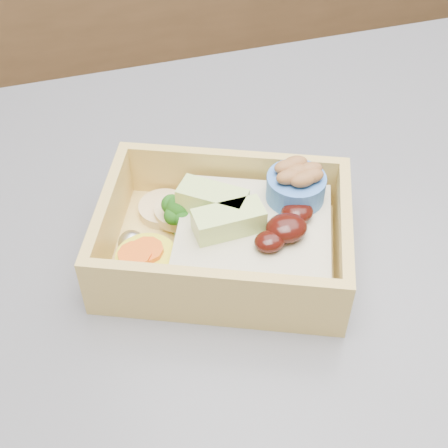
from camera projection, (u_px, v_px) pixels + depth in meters
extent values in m
cube|color=brown|center=(177.00, 39.00, 1.62)|extent=(3.20, 0.60, 0.90)
cube|color=tan|center=(224.00, 253.00, 0.46)|extent=(0.21, 0.18, 0.01)
cube|color=tan|center=(232.00, 174.00, 0.48)|extent=(0.16, 0.08, 0.04)
cube|color=tan|center=(214.00, 294.00, 0.40)|extent=(0.16, 0.08, 0.04)
cube|color=tan|center=(343.00, 238.00, 0.43)|extent=(0.05, 0.10, 0.04)
cube|color=tan|center=(109.00, 220.00, 0.45)|extent=(0.05, 0.10, 0.04)
cube|color=tan|center=(254.00, 239.00, 0.44)|extent=(0.14, 0.13, 0.03)
ellipsoid|color=black|center=(287.00, 228.00, 0.42)|extent=(0.04, 0.03, 0.02)
ellipsoid|color=black|center=(297.00, 212.00, 0.43)|extent=(0.03, 0.03, 0.01)
ellipsoid|color=black|center=(270.00, 241.00, 0.42)|extent=(0.03, 0.02, 0.01)
cube|color=#BEDB73|center=(229.00, 221.00, 0.42)|extent=(0.05, 0.02, 0.02)
cube|color=#BEDB73|center=(213.00, 200.00, 0.44)|extent=(0.05, 0.05, 0.02)
cylinder|color=#639852|center=(181.00, 225.00, 0.46)|extent=(0.01, 0.01, 0.02)
sphere|color=#1D5A14|center=(180.00, 208.00, 0.45)|extent=(0.02, 0.02, 0.02)
sphere|color=#1D5A14|center=(191.00, 207.00, 0.45)|extent=(0.02, 0.02, 0.02)
sphere|color=#1D5A14|center=(172.00, 205.00, 0.45)|extent=(0.02, 0.02, 0.02)
sphere|color=#1D5A14|center=(182.00, 218.00, 0.45)|extent=(0.01, 0.01, 0.01)
sphere|color=#1D5A14|center=(173.00, 216.00, 0.45)|extent=(0.01, 0.01, 0.01)
sphere|color=#1D5A14|center=(182.00, 203.00, 0.46)|extent=(0.01, 0.01, 0.01)
cylinder|color=yellow|center=(147.00, 264.00, 0.43)|extent=(0.04, 0.04, 0.02)
cylinder|color=#EC5913|center=(147.00, 250.00, 0.43)|extent=(0.02, 0.02, 0.00)
cylinder|color=#EC5913|center=(135.00, 255.00, 0.42)|extent=(0.02, 0.02, 0.00)
cylinder|color=tan|center=(164.00, 209.00, 0.48)|extent=(0.04, 0.04, 0.01)
cylinder|color=tan|center=(180.00, 211.00, 0.47)|extent=(0.04, 0.04, 0.01)
ellipsoid|color=silver|center=(205.00, 200.00, 0.48)|extent=(0.02, 0.02, 0.02)
ellipsoid|color=silver|center=(132.00, 243.00, 0.45)|extent=(0.02, 0.02, 0.02)
cylinder|color=#3A6EC6|center=(296.00, 188.00, 0.45)|extent=(0.04, 0.04, 0.02)
ellipsoid|color=brown|center=(297.00, 172.00, 0.44)|extent=(0.02, 0.02, 0.01)
ellipsoid|color=brown|center=(310.00, 169.00, 0.44)|extent=(0.02, 0.02, 0.01)
ellipsoid|color=brown|center=(287.00, 167.00, 0.44)|extent=(0.02, 0.02, 0.01)
ellipsoid|color=brown|center=(303.00, 180.00, 0.43)|extent=(0.02, 0.02, 0.01)
ellipsoid|color=brown|center=(289.00, 177.00, 0.43)|extent=(0.02, 0.02, 0.01)
ellipsoid|color=brown|center=(311.00, 176.00, 0.43)|extent=(0.02, 0.02, 0.01)
ellipsoid|color=brown|center=(295.00, 163.00, 0.44)|extent=(0.02, 0.02, 0.01)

